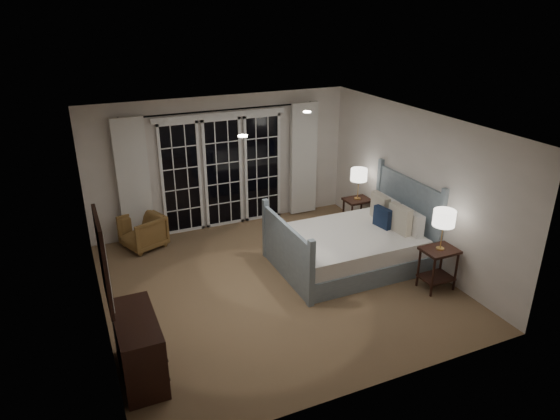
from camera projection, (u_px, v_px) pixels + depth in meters
name	position (u px, v px, depth m)	size (l,w,h in m)	color
floor	(275.00, 284.00, 7.72)	(5.00, 5.00, 0.00)	brown
ceiling	(274.00, 124.00, 6.76)	(5.00, 5.00, 0.00)	white
wall_left	(93.00, 240.00, 6.31)	(0.02, 5.00, 2.50)	beige
wall_right	(414.00, 186.00, 8.18)	(0.02, 5.00, 2.50)	beige
wall_back	(222.00, 163.00, 9.35)	(5.00, 0.02, 2.50)	beige
wall_front	(371.00, 294.00, 5.13)	(5.00, 0.02, 2.50)	beige
french_doors	(223.00, 171.00, 9.38)	(2.50, 0.04, 2.20)	black
curtain_rod	(221.00, 110.00, 8.88)	(0.03, 0.03, 3.50)	black
curtain_left	(134.00, 181.00, 8.67)	(0.55, 0.10, 2.25)	silver
curtain_right	(303.00, 159.00, 9.90)	(0.55, 0.10, 2.25)	silver
downlight_a	(307.00, 112.00, 7.57)	(0.12, 0.12, 0.01)	white
downlight_b	(243.00, 136.00, 6.20)	(0.12, 0.12, 0.01)	white
bed	(352.00, 245.00, 8.19)	(2.31, 1.66, 1.35)	gray
nightstand_left	(438.00, 262.00, 7.44)	(0.51, 0.41, 0.66)	black
nightstand_right	(357.00, 209.00, 9.44)	(0.47, 0.38, 0.62)	black
lamp_left	(444.00, 218.00, 7.17)	(0.32, 0.32, 0.62)	tan
lamp_right	(359.00, 175.00, 9.17)	(0.31, 0.31, 0.59)	tan
armchair	(143.00, 231.00, 8.77)	(0.65, 0.66, 0.60)	brown
dresser	(139.00, 347.00, 5.70)	(0.46, 1.09, 0.77)	black
mirror	(103.00, 261.00, 5.16)	(0.05, 0.85, 1.00)	black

